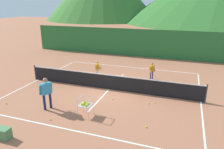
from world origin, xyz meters
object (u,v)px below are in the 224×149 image
at_px(tennis_ball_2, 146,127).
at_px(tennis_ball_4, 113,99).
at_px(instructor, 46,91).
at_px(ball_cart, 85,104).
at_px(tennis_net, 109,82).
at_px(tennis_ball_5, 50,119).
at_px(tennis_ball_6, 41,88).
at_px(tennis_ball_3, 148,103).
at_px(student_1, 152,69).
at_px(tennis_ball_7, 155,102).
at_px(tennis_ball_1, 6,103).
at_px(student_0, 98,68).

bearing_deg(tennis_ball_2, tennis_ball_4, 136.54).
xyz_separation_m(instructor, tennis_ball_4, (2.76, 2.13, -0.97)).
distance_m(instructor, ball_cart, 2.13).
bearing_deg(tennis_net, tennis_ball_4, -63.02).
relative_size(tennis_net, tennis_ball_4, 164.89).
distance_m(tennis_ball_5, tennis_ball_6, 4.10).
relative_size(tennis_ball_3, tennis_ball_5, 1.00).
bearing_deg(tennis_ball_6, tennis_ball_5, -47.62).
height_order(student_1, tennis_ball_3, student_1).
distance_m(tennis_net, tennis_ball_4, 1.59).
relative_size(tennis_ball_5, tennis_ball_7, 1.00).
height_order(tennis_net, tennis_ball_6, tennis_net).
xyz_separation_m(tennis_ball_5, tennis_ball_6, (-2.77, 3.03, 0.00)).
bearing_deg(tennis_ball_1, tennis_ball_4, 24.99).
relative_size(tennis_net, tennis_ball_2, 164.89).
relative_size(tennis_ball_2, tennis_ball_3, 1.00).
bearing_deg(student_0, tennis_ball_3, -35.59).
bearing_deg(tennis_net, tennis_ball_5, -106.68).
xyz_separation_m(student_1, tennis_ball_4, (-1.51, -4.06, -0.71)).
relative_size(student_0, tennis_ball_7, 17.96).
distance_m(student_1, tennis_ball_3, 4.01).
distance_m(tennis_ball_4, tennis_ball_5, 3.64).
bearing_deg(tennis_ball_4, instructor, -142.36).
bearing_deg(tennis_ball_1, ball_cart, 4.54).
distance_m(tennis_ball_2, tennis_ball_3, 2.35).
distance_m(student_0, tennis_ball_3, 5.30).
xyz_separation_m(instructor, student_1, (4.27, 6.19, -0.27)).
relative_size(student_0, student_1, 0.99).
relative_size(ball_cart, tennis_ball_6, 13.22).
height_order(tennis_ball_6, tennis_ball_7, same).
bearing_deg(tennis_ball_3, tennis_ball_2, -82.63).
bearing_deg(tennis_ball_1, student_0, 62.40).
xyz_separation_m(tennis_ball_2, tennis_ball_4, (-2.30, 2.18, 0.00)).
xyz_separation_m(tennis_ball_1, tennis_ball_6, (0.44, 2.42, 0.00)).
height_order(tennis_ball_3, tennis_ball_6, same).
distance_m(tennis_ball_4, tennis_ball_7, 2.33).
bearing_deg(tennis_ball_7, instructor, -153.87).
xyz_separation_m(ball_cart, tennis_ball_3, (2.67, 2.21, -0.56)).
bearing_deg(student_1, ball_cart, -109.58).
bearing_deg(student_0, tennis_ball_2, -49.67).
bearing_deg(tennis_ball_5, tennis_net, 73.32).
bearing_deg(tennis_ball_1, tennis_ball_2, 1.89).
distance_m(tennis_net, ball_cart, 3.43).
relative_size(tennis_ball_3, tennis_ball_6, 1.00).
distance_m(student_1, tennis_ball_4, 4.39).
distance_m(tennis_ball_2, tennis_ball_6, 7.40).
relative_size(tennis_ball_1, tennis_ball_6, 1.00).
xyz_separation_m(tennis_net, instructor, (-2.07, -3.49, 0.51)).
xyz_separation_m(student_1, tennis_ball_2, (0.80, -6.24, -0.71)).
xyz_separation_m(ball_cart, tennis_ball_1, (-4.54, -0.36, -0.56)).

